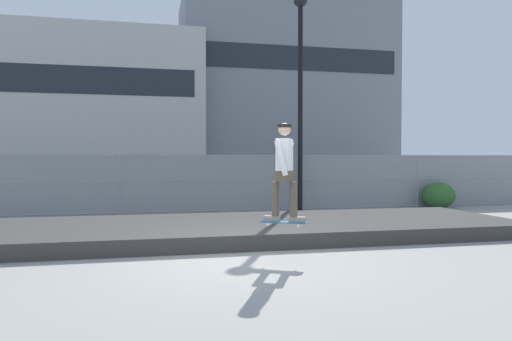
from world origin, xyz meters
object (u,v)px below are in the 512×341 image
Objects in this scene: skateboard at (284,222)px; street_lamp at (300,78)px; parked_car_far at (413,179)px; shrub_center at (439,195)px; parked_car_mid at (275,180)px; parked_car_near at (135,182)px; skater at (284,166)px.

street_lamp reaches higher than skateboard.
parked_car_far is 4.35m from shrub_center.
parked_car_near is at bearing -174.70° from parked_car_mid.
parked_car_far is at bearing -2.92° from parked_car_mid.
skater is 0.37× the size of parked_car_near.
parked_car_mid is 3.84× the size of shrub_center.
skateboard is 11.17m from parked_car_near.
parked_car_near and parked_car_far have the same top height.
parked_car_mid is (2.87, 11.35, 0.19)m from skateboard.
parked_car_near is (-5.31, 3.81, -3.49)m from street_lamp.
parked_car_mid and parked_car_far have the same top height.
street_lamp is at bearing 70.01° from skateboard.
skateboard is at bearing 90.00° from skater.
parked_car_far is at bearing 1.01° from parked_car_near.
parked_car_far is (6.48, 4.02, -3.49)m from street_lamp.
skateboard is 11.71m from parked_car_mid.
skateboard is 0.18× the size of parked_car_near.
shrub_center is at bearing -109.56° from parked_car_far.
parked_car_mid is (2.87, 11.35, -0.76)m from skater.
skater is at bearing -90.00° from skateboard.
street_lamp is at bearing -35.71° from parked_car_near.
parked_car_far is (6.16, -0.31, 0.00)m from parked_car_mid.
shrub_center is at bearing -0.76° from street_lamp.
street_lamp is at bearing 70.01° from skater.
shrub_center reaches higher than skateboard.
skateboard is at bearing -109.99° from street_lamp.
shrub_center is (5.03, -0.07, -3.88)m from street_lamp.
parked_car_near is at bearing 104.28° from skateboard.
parked_car_near is at bearing 159.42° from shrub_center.
street_lamp is 1.57× the size of parked_car_far.
skater is at bearing -75.72° from parked_car_near.
parked_car_near is at bearing 104.28° from skater.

